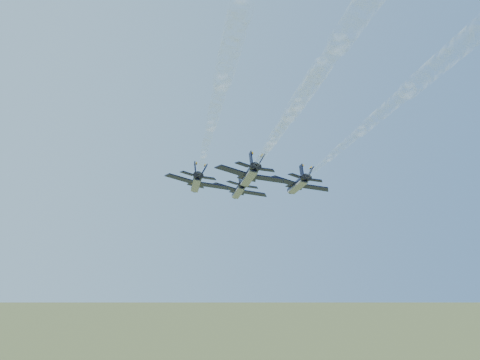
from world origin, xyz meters
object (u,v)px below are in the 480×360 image
jet_slot (249,176)px  jet_left (196,183)px  jet_right (297,185)px  jet_lead (238,191)px

jet_slot → jet_left: bearing=128.0°
jet_right → jet_left: bearing=-178.8°
jet_lead → jet_left: bearing=-128.5°
jet_right → jet_slot: size_ratio=1.00×
jet_lead → jet_right: same height
jet_lead → jet_left: same height
jet_left → jet_slot: (4.13, -13.73, 0.00)m
jet_left → jet_right: bearing=1.2°
jet_left → jet_right: same height
jet_right → jet_slot: (-14.95, -6.78, 0.00)m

